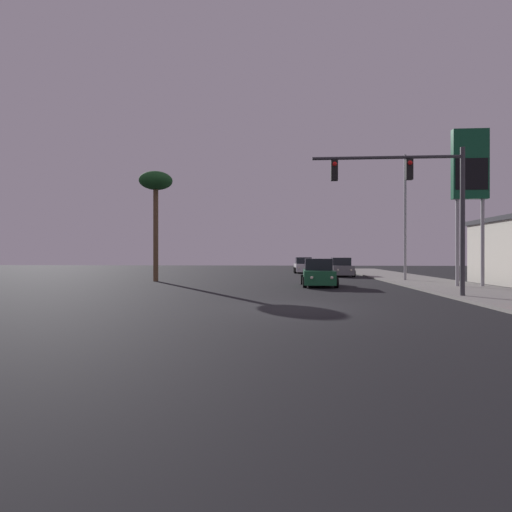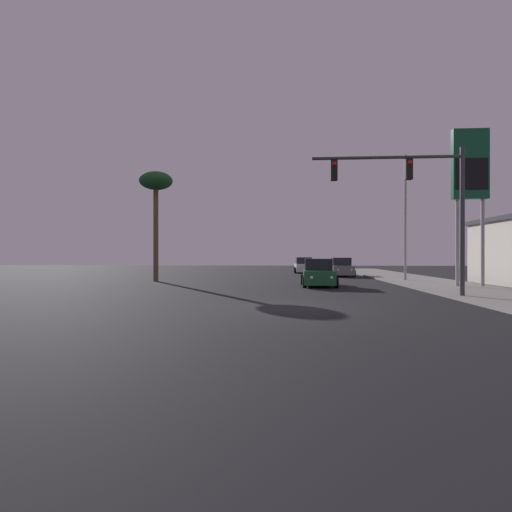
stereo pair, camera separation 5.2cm
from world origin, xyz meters
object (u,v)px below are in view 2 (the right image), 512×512
Objects in this scene: car_grey at (341,268)px; car_green at (318,274)px; traffic_light_mast at (419,192)px; gas_station_sign at (470,173)px; street_lamp at (403,210)px; palm_tree_near at (156,186)px; car_white at (304,266)px.

car_green is at bearing 76.52° from car_grey.
car_green is 0.65× the size of traffic_light_mast.
car_grey is 15.09m from gas_station_sign.
car_grey is 1.00× the size of car_green.
street_lamp is 6.23m from gas_station_sign.
car_grey is 0.54× the size of palm_tree_near.
street_lamp reaches higher than traffic_light_mast.
traffic_light_mast is at bearing -130.04° from gas_station_sign.
car_grey is at bearing 112.41° from car_white.
car_white is at bearing 98.55° from traffic_light_mast.
car_green is 1.00× the size of car_white.
street_lamp reaches higher than car_green.
street_lamp is 1.13× the size of palm_tree_near.
traffic_light_mast is (3.78, -25.15, 3.93)m from car_white.
gas_station_sign is (4.73, 5.62, 1.93)m from traffic_light_mast.
traffic_light_mast is 0.83× the size of palm_tree_near.
car_grey is at bearing 92.34° from traffic_light_mast.
gas_station_sign is at bearing 175.25° from car_green.
palm_tree_near is at bearing 50.45° from car_white.
street_lamp is (3.41, -7.11, 4.36)m from car_grey.
car_green is at bearing 173.12° from gas_station_sign.
street_lamp reaches higher than palm_tree_near.
street_lamp is at bearing 76.75° from traffic_light_mast.
car_white is at bearing 113.55° from gas_station_sign.
street_lamp is 17.98m from palm_tree_near.
palm_tree_near is (-14.46, -8.03, 6.15)m from car_grey.
street_lamp is (2.66, 11.30, 0.43)m from traffic_light_mast.
car_green is at bearing -144.36° from street_lamp.
traffic_light_mast is at bearing 96.74° from car_white.
traffic_light_mast is 18.55m from palm_tree_near.
traffic_light_mast reaches higher than car_green.
car_white is at bearing -64.63° from car_grey.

